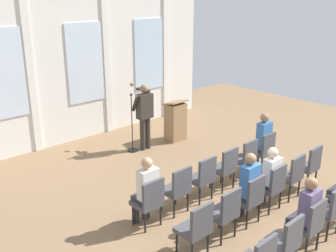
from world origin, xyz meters
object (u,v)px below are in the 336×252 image
audience_r2_c2 (306,210)px  chair_r0_c1 (178,187)px  chair_r0_c5 (264,149)px  audience_r0_c5 (262,139)px  chair_r2_c2 (309,223)px  chair_r1_c4 (292,174)px  chair_r1_c1 (225,211)px  lectern (175,121)px  speaker (144,112)px  chair_r0_c2 (203,176)px  chair_r2_c1 (285,241)px  chair_r1_c0 (196,227)px  chair_r0_c4 (246,157)px  chair_r2_c3 (330,208)px  chair_r0_c0 (149,200)px  chair_r1_c3 (272,185)px  audience_r1_c3 (269,175)px  chair_r1_c5 (309,164)px  audience_r1_c2 (247,184)px  mic_stand (132,139)px  chair_r1_c2 (250,197)px  audience_r0_c0 (146,188)px  chair_r0_c3 (225,166)px

audience_r2_c2 → chair_r0_c1: bearing=107.6°
chair_r0_c5 → audience_r0_c5: 0.24m
chair_r2_c2 → chair_r1_c4: bearing=39.3°
audience_r0_c5 → chair_r1_c4: (-0.69, -1.21, -0.23)m
chair_r1_c1 → chair_r2_c2: 1.32m
lectern → audience_r0_c5: (0.09, -2.78, 0.21)m
audience_r0_c5 → chair_r1_c1: bearing=-156.4°
speaker → chair_r0_c2: size_ratio=1.86×
chair_r1_c4 → chair_r2_c1: same height
chair_r1_c0 → audience_r2_c2: (1.38, -1.05, 0.19)m
chair_r0_c4 → chair_r2_c3: same height
chair_r0_c0 → chair_r1_c4: same height
chair_r1_c3 → chair_r2_c3: size_ratio=1.00×
audience_r1_c3 → chair_r1_c5: bearing=-3.5°
chair_r0_c1 → audience_r1_c3: (1.38, -1.04, 0.17)m
chair_r0_c5 → audience_r0_c5: size_ratio=0.68×
audience_r1_c2 → audience_r2_c2: 1.13m
audience_r1_c2 → audience_r0_c5: bearing=28.6°
mic_stand → chair_r1_c2: bearing=-97.9°
chair_r1_c2 → chair_r1_c5: bearing=0.0°
chair_r0_c2 → chair_r0_c1: bearing=180.0°
chair_r0_c2 → audience_r1_c3: size_ratio=0.74×
audience_r0_c0 → chair_r1_c5: audience_r0_c0 is taller
mic_stand → audience_r0_c5: 3.32m
chair_r1_c0 → chair_r1_c5: (3.45, 0.00, 0.00)m
lectern → chair_r0_c0: (-3.36, -2.86, -0.02)m
chair_r0_c4 → chair_r1_c0: size_ratio=1.00×
chair_r0_c0 → chair_r0_c4: bearing=0.0°
chair_r0_c4 → audience_r1_c2: 1.75m
chair_r1_c1 → chair_r1_c5: same height
chair_r1_c2 → audience_r2_c2: bearing=-90.0°
chair_r0_c3 → speaker: bearing=85.8°
chair_r1_c0 → chair_r0_c0: bearing=90.0°
chair_r0_c1 → chair_r1_c0: size_ratio=1.00×
chair_r1_c1 → chair_r2_c1: size_ratio=1.00×
chair_r1_c1 → chair_r1_c2: (0.69, 0.00, 0.00)m
chair_r0_c0 → chair_r1_c4: (2.76, -1.13, 0.00)m
audience_r1_c2 → chair_r2_c1: 1.41m
chair_r0_c1 → chair_r1_c5: bearing=-22.2°
audience_r0_c0 → chair_r1_c1: (0.69, -1.21, -0.20)m
chair_r0_c3 → audience_r0_c0: bearing=177.8°
audience_r0_c5 → chair_r1_c1: 3.02m
audience_r0_c0 → chair_r1_c2: (1.38, -1.21, -0.20)m
chair_r0_c2 → chair_r2_c2: size_ratio=1.00×
chair_r0_c4 → chair_r1_c2: same height
speaker → chair_r0_c5: 3.17m
audience_r2_c2 → chair_r0_c0: bearing=122.4°
chair_r0_c1 → chair_r1_c2: same height
chair_r0_c4 → chair_r1_c3: bearing=-121.4°
audience_r0_c5 → audience_r1_c2: audience_r0_c5 is taller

